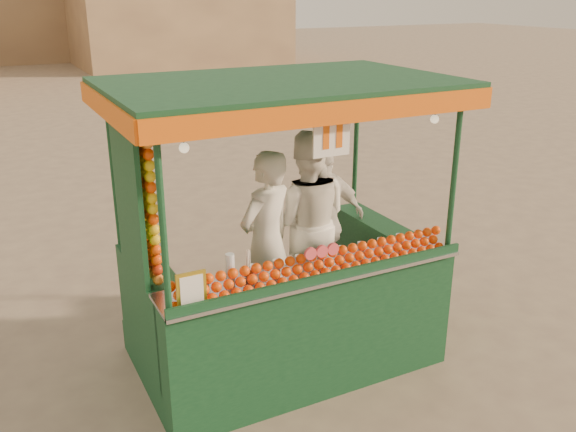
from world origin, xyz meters
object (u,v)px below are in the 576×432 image
juice_cart (280,282)px  vendor_right (321,223)px  vendor_left (266,242)px  vendor_middle (306,222)px

juice_cart → vendor_right: size_ratio=1.72×
vendor_left → vendor_middle: 0.56m
juice_cart → vendor_middle: juice_cart is taller
vendor_left → vendor_right: vendor_left is taller
juice_cart → vendor_left: size_ratio=1.69×
vendor_middle → vendor_right: bearing=-141.4°
vendor_middle → vendor_right: 0.20m
vendor_left → vendor_right: size_ratio=1.02×
juice_cart → vendor_left: 0.37m
vendor_left → vendor_middle: vendor_middle is taller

